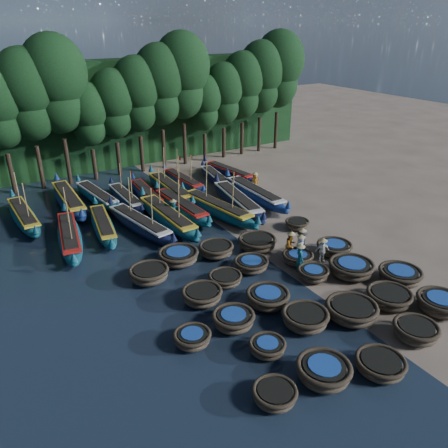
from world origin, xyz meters
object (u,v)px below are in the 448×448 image
long_boat_11 (97,196)px  long_boat_15 (183,181)px  coracle_1 (324,371)px  long_boat_17 (229,173)px  coracle_20 (149,274)px  long_boat_5 (181,206)px  coracle_8 (389,297)px  coracle_23 (257,243)px  long_boat_12 (126,198)px  coracle_19 (334,248)px  long_boat_16 (217,178)px  coracle_7 (351,311)px  coracle_5 (267,347)px  fisherman_0 (300,246)px  coracle_15 (202,295)px  long_boat_4 (167,217)px  long_boat_9 (24,216)px  coracle_9 (400,275)px  coracle_11 (233,319)px  fisherman_6 (255,181)px  long_boat_10 (69,200)px  coracle_13 (313,273)px  long_boat_6 (217,208)px  fisherman_5 (174,210)px  fisherman_4 (322,250)px  fisherman_1 (300,258)px  coracle_22 (216,249)px  fisherman_3 (302,242)px  long_boat_7 (237,201)px  long_boat_2 (103,225)px  long_boat_1 (70,236)px  long_boat_3 (140,224)px  coracle_2 (380,365)px  coracle_6 (305,318)px  coracle_12 (268,298)px  coracle_3 (416,331)px  coracle_24 (297,224)px  long_boat_13 (146,194)px  long_boat_8 (255,194)px  coracle_17 (251,264)px  coracle_0 (275,394)px  coracle_10 (192,338)px  coracle_16 (225,279)px

long_boat_11 → long_boat_15: long_boat_15 is taller
coracle_1 → long_boat_17: bearing=66.4°
coracle_20 → long_boat_5: (5.74, 7.57, 0.11)m
coracle_8 → long_boat_15: size_ratio=0.32×
coracle_23 → long_boat_12: 12.55m
coracle_19 → coracle_20: 11.48m
long_boat_16 → coracle_7: bearing=-93.9°
coracle_5 → fisherman_0: bearing=40.5°
long_boat_5 → coracle_15: bearing=-113.5°
long_boat_4 → long_boat_9: size_ratio=1.11×
coracle_9 → coracle_11: coracle_9 is taller
long_boat_11 → fisherman_6: bearing=-27.3°
coracle_8 → long_boat_10: 24.32m
coracle_13 → long_boat_4: bearing=109.5°
coracle_8 → long_boat_6: 14.38m
coracle_15 → fisherman_5: size_ratio=1.22×
fisherman_4 → fisherman_1: bearing=-151.9°
coracle_22 → long_boat_17: size_ratio=0.35×
fisherman_3 → long_boat_7: bearing=-152.3°
long_boat_2 → long_boat_6: bearing=-3.5°
fisherman_5 → long_boat_11: bearing=96.4°
long_boat_1 → fisherman_1: 14.83m
long_boat_3 → long_boat_10: bearing=103.7°
coracle_1 → fisherman_0: 10.18m
coracle_15 → coracle_2: bearing=-64.7°
coracle_6 → fisherman_4: fisherman_4 is taller
coracle_12 → long_boat_9: bearing=117.3°
long_boat_2 → long_boat_5: 5.99m
coracle_3 → long_boat_10: size_ratio=0.28×
long_boat_16 → coracle_12: bearing=-104.3°
coracle_20 → coracle_24: 11.53m
coracle_22 → coracle_19: bearing=-29.7°
long_boat_1 → fisherman_5: (7.42, -0.11, 0.25)m
long_boat_11 → fisherman_6: (12.28, -4.53, 0.32)m
long_boat_3 → long_boat_10: size_ratio=0.92×
long_boat_16 → fisherman_5: size_ratio=4.15×
long_boat_13 → fisherman_3: 14.51m
long_boat_15 → coracle_12: bearing=-105.8°
coracle_9 → coracle_5: bearing=-175.4°
long_boat_11 → long_boat_1: bearing=-127.5°
long_boat_6 → long_boat_8: bearing=4.7°
coracle_13 → long_boat_17: (5.34, 17.35, 0.11)m
long_boat_9 → fisherman_4: 21.02m
coracle_17 → fisherman_1: (2.17, -1.71, 0.59)m
fisherman_5 → long_boat_2: bearing=148.0°
long_boat_4 → coracle_23: bearing=-63.7°
coracle_0 → coracle_10: 4.66m
coracle_16 → long_boat_13: 14.16m
long_boat_7 → fisherman_4: fisherman_4 is taller
coracle_16 → long_boat_9: size_ratio=0.28×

